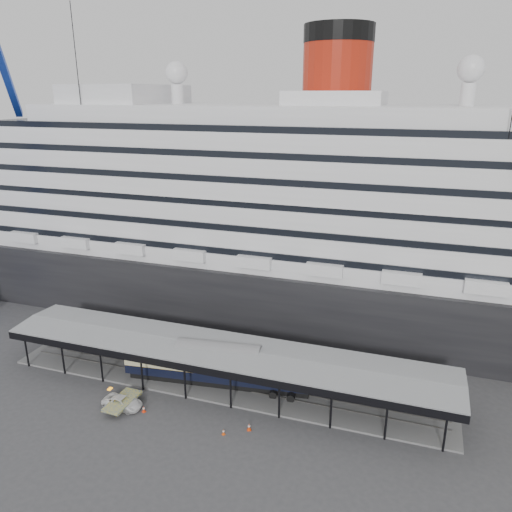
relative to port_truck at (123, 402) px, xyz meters
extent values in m
plane|color=#38383A|center=(9.00, 3.02, -0.66)|extent=(200.00, 200.00, 0.00)
cube|color=black|center=(9.00, 35.02, 4.34)|extent=(130.00, 30.00, 10.00)
cylinder|color=#A71E0D|center=(17.00, 35.02, 36.74)|extent=(10.00, 10.00, 9.00)
cylinder|color=black|center=(17.00, 35.02, 41.99)|extent=(10.10, 10.10, 2.50)
sphere|color=silver|center=(-9.00, 35.02, 37.04)|extent=(3.60, 3.60, 3.60)
sphere|color=silver|center=(35.00, 35.02, 37.04)|extent=(3.60, 3.60, 3.60)
cube|color=slate|center=(9.00, 8.02, -0.54)|extent=(56.00, 8.00, 0.24)
cube|color=slate|center=(9.00, 7.30, -0.38)|extent=(54.00, 0.08, 0.10)
cube|color=slate|center=(9.00, 8.74, -0.38)|extent=(54.00, 0.08, 0.10)
cube|color=black|center=(9.00, 3.52, 3.79)|extent=(56.00, 0.18, 0.90)
cube|color=black|center=(9.00, 12.52, 3.79)|extent=(56.00, 0.18, 0.90)
cube|color=slate|center=(9.00, 8.02, 4.52)|extent=(56.00, 9.00, 0.24)
cube|color=#183CBA|center=(-28.61, 18.90, 38.54)|extent=(12.92, 17.86, 16.80)
cylinder|color=black|center=(-20.22, 24.77, 22.94)|extent=(0.12, 0.12, 47.21)
cylinder|color=black|center=(39.26, 23.27, 22.94)|extent=(0.12, 0.12, 47.21)
imported|color=silver|center=(0.00, 0.00, 0.00)|extent=(4.85, 2.43, 1.32)
cube|color=black|center=(8.71, 8.02, -0.04)|extent=(22.75, 5.23, 0.75)
cube|color=black|center=(8.71, 8.02, 0.93)|extent=(23.87, 5.79, 1.18)
cube|color=beige|center=(8.71, 8.02, 2.22)|extent=(23.87, 5.83, 1.40)
cube|color=black|center=(8.71, 8.02, 3.13)|extent=(23.87, 5.79, 0.43)
cube|color=#F2330D|center=(2.76, 0.00, -0.64)|extent=(0.53, 0.53, 0.03)
cone|color=#F2330D|center=(2.76, 0.00, -0.26)|extent=(0.44, 0.44, 0.75)
cylinder|color=white|center=(2.76, 0.00, -0.19)|extent=(0.24, 0.24, 0.15)
cube|color=#E14B0C|center=(12.87, -0.77, -0.65)|extent=(0.45, 0.45, 0.03)
cone|color=#E14B0C|center=(12.87, -0.77, -0.32)|extent=(0.38, 0.38, 0.65)
cylinder|color=white|center=(12.87, -0.77, -0.26)|extent=(0.21, 0.21, 0.13)
cube|color=red|center=(15.22, 0.78, -0.64)|extent=(0.57, 0.57, 0.03)
cone|color=red|center=(15.22, 0.78, -0.22)|extent=(0.48, 0.48, 0.82)
cylinder|color=white|center=(15.22, 0.78, -0.14)|extent=(0.26, 0.26, 0.16)
camera|label=1|loc=(30.34, -41.88, 34.06)|focal=35.00mm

